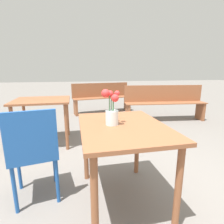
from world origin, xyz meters
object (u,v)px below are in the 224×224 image
Objects in this scene: cafe_chair at (34,150)px; bench_middle at (102,96)px; flower_vase at (112,111)px; table_front at (122,137)px; table_back at (43,107)px; bench_near at (164,101)px.

cafe_chair is 3.68m from bench_middle.
flower_vase is at bearing -12.12° from cafe_chair.
cafe_chair is at bearing 167.88° from flower_vase.
table_back reaches higher than table_front.
bench_middle is at bearing 71.30° from cafe_chair.
bench_middle reaches higher than table_front.
flower_vase is 0.17× the size of bench_middle.
table_front is 3.68m from bench_middle.
cafe_chair is (-0.76, 0.17, -0.12)m from table_front.
flower_vase reaches higher than table_back.
bench_near is at bearing 19.05° from table_back.
table_front is 3.05m from bench_near.
bench_near is 2.81m from table_back.
bench_middle is (-1.35, 1.18, -0.01)m from bench_near.
flower_vase reaches higher than table_front.
table_back is (-1.31, -2.10, 0.16)m from bench_middle.
bench_middle is 2.05× the size of table_back.
flower_vase is 3.10m from bench_near.
bench_near is (1.77, 2.47, -0.15)m from table_front.
table_front is at bearing -125.60° from bench_near.
bench_middle is at bearing 83.39° from table_front.
cafe_chair reaches higher than bench_middle.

